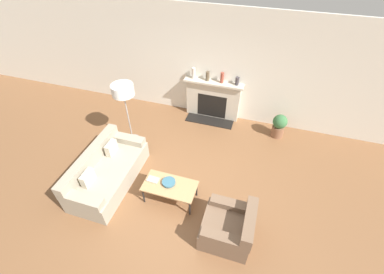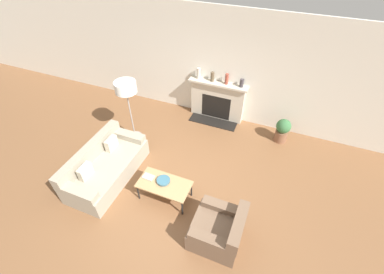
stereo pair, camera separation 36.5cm
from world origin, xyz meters
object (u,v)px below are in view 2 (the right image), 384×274
(book, at_px, (148,177))
(mantel_vase_center_right, at_px, (227,79))
(mantel_vase_left, at_px, (199,73))
(couch, at_px, (105,166))
(bowl, at_px, (163,180))
(armchair_near, at_px, (219,230))
(floor_lamp, at_px, (126,91))
(mantel_vase_center_left, at_px, (212,77))
(mantel_vase_right, at_px, (242,83))
(coffee_table, at_px, (164,185))
(fireplace, at_px, (217,101))
(potted_plant, at_px, (282,130))

(book, relative_size, mantel_vase_center_right, 0.87)
(mantel_vase_left, bearing_deg, couch, -108.68)
(bowl, distance_m, mantel_vase_left, 3.09)
(armchair_near, xyz_separation_m, floor_lamp, (-2.84, 1.82, 1.09))
(floor_lamp, relative_size, mantel_vase_center_left, 6.49)
(book, height_order, floor_lamp, floor_lamp)
(floor_lamp, distance_m, mantel_vase_right, 2.80)
(armchair_near, height_order, coffee_table, armchair_near)
(mantel_vase_right, bearing_deg, mantel_vase_center_left, 180.00)
(fireplace, distance_m, bowl, 2.95)
(coffee_table, bearing_deg, fireplace, 87.82)
(mantel_vase_center_left, bearing_deg, armchair_near, -68.80)
(couch, relative_size, mantel_vase_center_right, 6.99)
(couch, distance_m, floor_lamp, 1.73)
(mantel_vase_left, relative_size, mantel_vase_center_left, 1.19)
(fireplace, distance_m, potted_plant, 1.86)
(floor_lamp, height_order, potted_plant, floor_lamp)
(mantel_vase_center_left, xyz_separation_m, mantel_vase_right, (0.77, 0.00, -0.02))
(couch, relative_size, floor_lamp, 1.21)
(armchair_near, distance_m, coffee_table, 1.35)
(coffee_table, xyz_separation_m, bowl, (-0.03, 0.04, 0.07))
(coffee_table, xyz_separation_m, book, (-0.36, 0.03, 0.05))
(couch, relative_size, armchair_near, 2.25)
(book, xyz_separation_m, mantel_vase_right, (1.07, 2.98, 0.76))
(fireplace, xyz_separation_m, floor_lamp, (-1.68, -1.61, 0.84))
(couch, height_order, mantel_vase_left, mantel_vase_left)
(armchair_near, relative_size, mantel_vase_center_left, 3.48)
(bowl, relative_size, floor_lamp, 0.16)
(fireplace, xyz_separation_m, mantel_vase_left, (-0.55, 0.01, 0.71))
(bowl, bearing_deg, mantel_vase_right, 76.00)
(fireplace, bearing_deg, bowl, -92.87)
(book, relative_size, mantel_vase_right, 1.15)
(floor_lamp, distance_m, mantel_vase_center_left, 2.22)
(mantel_vase_center_left, relative_size, mantel_vase_center_right, 0.89)
(coffee_table, bearing_deg, floor_lamp, 138.65)
(coffee_table, relative_size, bowl, 3.96)
(mantel_vase_right, bearing_deg, mantel_vase_left, 180.00)
(armchair_near, xyz_separation_m, book, (-1.64, 0.47, 0.15))
(floor_lamp, bearing_deg, mantel_vase_center_right, 40.73)
(coffee_table, bearing_deg, potted_plant, 53.87)
(fireplace, relative_size, couch, 0.81)
(couch, xyz_separation_m, armchair_near, (2.72, -0.48, -0.00))
(armchair_near, bearing_deg, book, -106.00)
(bowl, distance_m, floor_lamp, 2.23)
(potted_plant, bearing_deg, mantel_vase_center_right, 167.75)
(book, xyz_separation_m, floor_lamp, (-1.20, 1.35, 0.93))
(fireplace, height_order, floor_lamp, floor_lamp)
(bowl, bearing_deg, fireplace, 87.13)
(potted_plant, bearing_deg, couch, -142.26)
(fireplace, distance_m, couch, 3.35)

